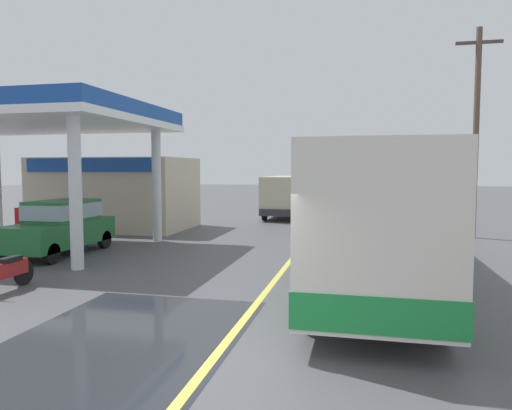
{
  "coord_description": "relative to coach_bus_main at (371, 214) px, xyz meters",
  "views": [
    {
      "loc": [
        2.15,
        -6.19,
        2.86
      ],
      "look_at": [
        -1.5,
        10.0,
        1.6
      ],
      "focal_mm": 33.04,
      "sensor_mm": 36.0,
      "label": 1
    }
  ],
  "objects": [
    {
      "name": "utility_pole_roadside",
      "position": [
        4.3,
        8.8,
        2.77
      ],
      "size": [
        1.8,
        0.24,
        8.61
      ],
      "color": "brown",
      "rests_on": "ground"
    },
    {
      "name": "coach_bus_main",
      "position": [
        0.0,
        0.0,
        0.0
      ],
      "size": [
        2.6,
        11.04,
        3.69
      ],
      "color": "silver",
      "rests_on": "ground"
    },
    {
      "name": "car_at_pump",
      "position": [
        -10.11,
        1.65,
        -0.71
      ],
      "size": [
        1.7,
        4.2,
        1.82
      ],
      "color": "#1E602D",
      "rests_on": "ground"
    },
    {
      "name": "wet_puddle_patch",
      "position": [
        -4.11,
        -5.19,
        -1.72
      ],
      "size": [
        3.79,
        5.29,
        0.01
      ],
      "primitive_type": "cube",
      "color": "#26282D",
      "rests_on": "ground"
    },
    {
      "name": "car_trailing_behind_bus",
      "position": [
        -0.23,
        16.94,
        -0.71
      ],
      "size": [
        1.7,
        4.2,
        1.82
      ],
      "color": "#B2B2B7",
      "rests_on": "ground"
    },
    {
      "name": "lane_divider_stripe",
      "position": [
        -2.4,
        8.94,
        -1.72
      ],
      "size": [
        0.16,
        50.0,
        0.01
      ],
      "primitive_type": "cube",
      "color": "#D8CC4C",
      "rests_on": "ground"
    },
    {
      "name": "minibus_opposing_lane",
      "position": [
        -4.69,
        15.53,
        -0.25
      ],
      "size": [
        2.04,
        6.13,
        2.44
      ],
      "color": "#BFB799",
      "rests_on": "ground"
    },
    {
      "name": "pedestrian_near_pump",
      "position": [
        -9.76,
        2.36,
        -0.79
      ],
      "size": [
        0.55,
        0.22,
        1.66
      ],
      "color": "#33333F",
      "rests_on": "ground"
    },
    {
      "name": "motorcycle_parked_forecourt",
      "position": [
        -8.38,
        -2.91,
        -1.28
      ],
      "size": [
        0.55,
        1.8,
        0.92
      ],
      "color": "black",
      "rests_on": "ground"
    },
    {
      "name": "gas_station_roadside",
      "position": [
        -11.86,
        6.49,
        0.91
      ],
      "size": [
        9.1,
        11.95,
        5.1
      ],
      "color": "#194799",
      "rests_on": "ground"
    },
    {
      "name": "ground",
      "position": [
        -2.4,
        13.94,
        -1.72
      ],
      "size": [
        120.0,
        120.0,
        0.0
      ],
      "primitive_type": "plane",
      "color": "#4C4C51"
    }
  ]
}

